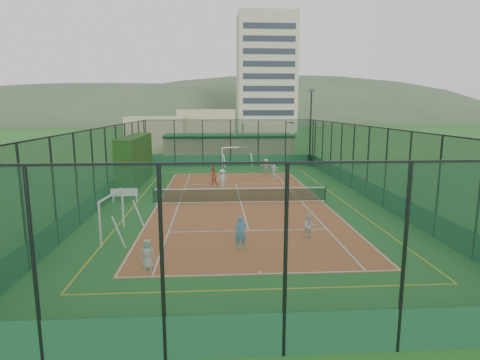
% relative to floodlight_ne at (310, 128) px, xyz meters
% --- Properties ---
extents(ground, '(300.00, 300.00, 0.00)m').
position_rel_floodlight_ne_xyz_m(ground, '(-8.60, -16.60, -4.12)').
color(ground, '#235C1F').
rests_on(ground, ground).
extents(court_slab, '(11.17, 23.97, 0.01)m').
position_rel_floodlight_ne_xyz_m(court_slab, '(-8.60, -16.60, -4.12)').
color(court_slab, '#C5412B').
rests_on(court_slab, ground).
extents(tennis_net, '(11.67, 0.12, 1.06)m').
position_rel_floodlight_ne_xyz_m(tennis_net, '(-8.60, -16.60, -3.59)').
color(tennis_net, black).
rests_on(tennis_net, ground).
extents(perimeter_fence, '(18.12, 34.12, 5.00)m').
position_rel_floodlight_ne_xyz_m(perimeter_fence, '(-8.60, -16.60, -1.62)').
color(perimeter_fence, '#113320').
rests_on(perimeter_fence, ground).
extents(floodlight_ne, '(0.60, 0.26, 8.25)m').
position_rel_floodlight_ne_xyz_m(floodlight_ne, '(0.00, 0.00, 0.00)').
color(floodlight_ne, black).
rests_on(floodlight_ne, ground).
extents(clubhouse, '(15.20, 7.20, 3.15)m').
position_rel_floodlight_ne_xyz_m(clubhouse, '(-8.60, 5.40, -2.55)').
color(clubhouse, tan).
rests_on(clubhouse, ground).
extents(apartment_tower, '(15.00, 12.00, 30.00)m').
position_rel_floodlight_ne_xyz_m(apartment_tower, '(3.40, 65.40, 10.88)').
color(apartment_tower, beige).
rests_on(apartment_tower, ground).
extents(distant_hills, '(200.00, 60.00, 24.00)m').
position_rel_floodlight_ne_xyz_m(distant_hills, '(-8.60, 133.40, -4.12)').
color(distant_hills, '#384C33').
rests_on(distant_hills, ground).
extents(hedge_left, '(1.36, 9.10, 3.98)m').
position_rel_floodlight_ne_xyz_m(hedge_left, '(-16.90, -9.31, -2.13)').
color(hedge_left, black).
rests_on(hedge_left, ground).
extents(white_bench, '(1.78, 0.60, 0.98)m').
position_rel_floodlight_ne_xyz_m(white_bench, '(-16.40, -15.98, -3.63)').
color(white_bench, white).
rests_on(white_bench, ground).
extents(futsal_goal_near, '(3.33, 1.27, 2.10)m').
position_rel_floodlight_ne_xyz_m(futsal_goal_near, '(-15.35, -23.51, -3.08)').
color(futsal_goal_near, white).
rests_on(futsal_goal_near, ground).
extents(futsal_goal_far, '(3.30, 1.69, 2.05)m').
position_rel_floodlight_ne_xyz_m(futsal_goal_far, '(-8.03, 0.36, -3.10)').
color(futsal_goal_far, white).
rests_on(futsal_goal_far, ground).
extents(child_near_left, '(0.63, 0.45, 1.21)m').
position_rel_floodlight_ne_xyz_m(child_near_left, '(-12.99, -27.71, -3.51)').
color(child_near_left, silver).
rests_on(child_near_left, court_slab).
extents(child_near_mid, '(0.57, 0.39, 1.52)m').
position_rel_floodlight_ne_xyz_m(child_near_mid, '(-9.19, -25.69, -3.35)').
color(child_near_mid, '#4586C4').
rests_on(child_near_mid, court_slab).
extents(child_near_right, '(0.61, 0.49, 1.23)m').
position_rel_floodlight_ne_xyz_m(child_near_right, '(-5.78, -24.41, -3.50)').
color(child_near_right, silver).
rests_on(child_near_right, court_slab).
extents(child_far_left, '(1.11, 0.91, 1.49)m').
position_rel_floodlight_ne_xyz_m(child_far_left, '(-9.73, -11.55, -3.37)').
color(child_far_left, white).
rests_on(child_far_left, court_slab).
extents(child_far_right, '(0.92, 0.72, 1.46)m').
position_rel_floodlight_ne_xyz_m(child_far_right, '(-5.05, -7.82, -3.38)').
color(child_far_right, white).
rests_on(child_far_right, court_slab).
extents(child_far_back, '(1.40, 0.54, 1.48)m').
position_rel_floodlight_ne_xyz_m(child_far_back, '(-5.44, -5.19, -3.37)').
color(child_far_back, silver).
rests_on(child_far_back, court_slab).
extents(coach, '(0.93, 0.86, 1.53)m').
position_rel_floodlight_ne_xyz_m(coach, '(-10.50, -10.26, -3.35)').
color(coach, red).
rests_on(coach, court_slab).
extents(tennis_balls, '(4.70, 1.32, 0.07)m').
position_rel_floodlight_ne_xyz_m(tennis_balls, '(-8.44, -15.28, -4.08)').
color(tennis_balls, '#CCE033').
rests_on(tennis_balls, court_slab).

